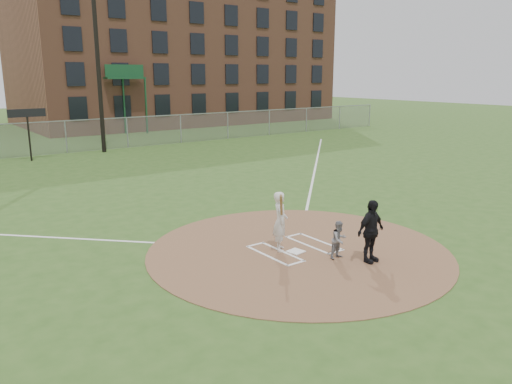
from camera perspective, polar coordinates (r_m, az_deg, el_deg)
ground at (r=14.10m, az=4.85°, el=-6.67°), size 140.00×140.00×0.00m
dirt_circle at (r=14.09m, az=4.85°, el=-6.63°), size 8.40×8.40×0.02m
home_plate at (r=13.91m, az=4.57°, el=-6.79°), size 0.46×0.46×0.03m
foul_line_first at (r=26.41m, az=6.79°, el=2.75°), size 17.04×17.04×0.01m
catcher at (r=13.46m, az=9.48°, el=-5.39°), size 0.52×0.42×1.02m
umpire at (r=13.26m, az=12.98°, el=-4.39°), size 1.00×0.47×1.66m
batters_boxes at (r=14.19m, az=4.45°, el=-6.41°), size 2.08×1.88×0.01m
batter_at_plate at (r=13.78m, az=2.79°, el=-3.34°), size 0.86×1.01×1.78m
outfield_fence at (r=33.34m, az=-20.90°, el=5.93°), size 56.08×0.08×2.03m
brick_warehouse at (r=53.99m, az=-9.28°, el=16.02°), size 30.00×17.17×15.00m
light_pole at (r=32.81m, az=-17.76°, el=15.87°), size 1.20×0.30×12.22m
scoreboard_sign at (r=30.88m, az=-24.68°, el=7.63°), size 2.00×0.10×2.93m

